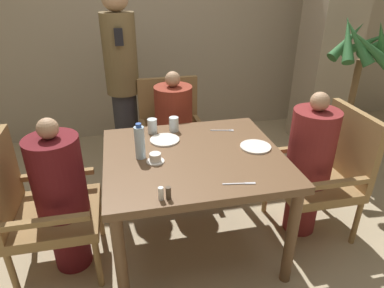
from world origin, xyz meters
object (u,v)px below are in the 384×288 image
(plate_main_left, at_px, (256,147))
(teacup_with_saucer, at_px, (155,158))
(glass_tall_mid, at_px, (174,124))
(diner_in_left_chair, at_px, (62,196))
(chair_right_side, at_px, (326,170))
(water_bottle, at_px, (140,142))
(glass_tall_near, at_px, (152,126))
(diner_in_right_chair, at_px, (309,164))
(chair_far_side, at_px, (171,130))
(diner_in_far_chair, at_px, (174,132))
(standing_host, at_px, (123,80))
(potted_palm, at_px, (348,115))
(chair_left_side, at_px, (37,205))
(plate_main_right, at_px, (165,140))

(plate_main_left, xyz_separation_m, teacup_with_saucer, (-0.68, -0.05, 0.02))
(glass_tall_mid, bearing_deg, plate_main_left, -38.07)
(diner_in_left_chair, xyz_separation_m, chair_right_side, (1.85, -0.00, -0.05))
(chair_right_side, distance_m, teacup_with_saucer, 1.29)
(water_bottle, relative_size, glass_tall_mid, 2.20)
(chair_right_side, bearing_deg, glass_tall_near, 162.29)
(chair_right_side, xyz_separation_m, diner_in_right_chair, (-0.15, 0.00, 0.07))
(chair_far_side, xyz_separation_m, plate_main_left, (0.43, -0.94, 0.25))
(glass_tall_near, bearing_deg, diner_in_far_chair, 60.84)
(glass_tall_mid, bearing_deg, standing_host, 112.71)
(potted_palm, xyz_separation_m, teacup_with_saucer, (-1.85, -0.69, 0.14))
(potted_palm, height_order, teacup_with_saucer, potted_palm)
(chair_left_side, bearing_deg, diner_in_right_chair, 0.00)
(potted_palm, relative_size, glass_tall_mid, 14.08)
(diner_in_left_chair, distance_m, diner_in_far_chair, 1.16)
(chair_right_side, relative_size, potted_palm, 0.63)
(diner_in_far_chair, bearing_deg, standing_host, 134.82)
(diner_in_far_chair, bearing_deg, water_bottle, -114.02)
(chair_left_side, bearing_deg, standing_host, 63.04)
(diner_in_left_chair, distance_m, standing_host, 1.33)
(chair_far_side, bearing_deg, potted_palm, -10.62)
(plate_main_right, height_order, glass_tall_near, glass_tall_near)
(chair_far_side, bearing_deg, standing_host, 148.04)
(chair_left_side, height_order, glass_tall_mid, chair_left_side)
(chair_far_side, distance_m, teacup_with_saucer, 1.06)
(plate_main_left, bearing_deg, chair_right_side, -0.62)
(teacup_with_saucer, bearing_deg, chair_left_side, 176.51)
(diner_in_right_chair, height_order, water_bottle, diner_in_right_chair)
(chair_far_side, height_order, plate_main_left, chair_far_side)
(diner_in_far_chair, bearing_deg, diner_in_right_chair, -42.88)
(diner_in_far_chair, bearing_deg, potted_palm, -5.28)
(diner_in_left_chair, xyz_separation_m, chair_far_side, (0.85, 0.94, -0.05))
(chair_left_side, xyz_separation_m, chair_far_side, (1.00, 0.94, 0.00))
(diner_in_right_chair, relative_size, plate_main_right, 5.37)
(chair_left_side, height_order, standing_host, standing_host)
(potted_palm, xyz_separation_m, glass_tall_near, (-1.82, -0.25, 0.16))
(chair_right_side, bearing_deg, plate_main_left, 179.38)
(chair_right_side, bearing_deg, plate_main_right, 168.26)
(chair_right_side, xyz_separation_m, water_bottle, (-1.34, 0.03, 0.36))
(glass_tall_near, bearing_deg, glass_tall_mid, 0.21)
(chair_far_side, distance_m, glass_tall_near, 0.67)
(diner_in_far_chair, height_order, teacup_with_saucer, diner_in_far_chair)
(plate_main_right, relative_size, glass_tall_near, 1.93)
(chair_left_side, relative_size, chair_right_side, 1.00)
(diner_in_far_chair, height_order, plate_main_left, diner_in_far_chair)
(chair_left_side, distance_m, chair_far_side, 1.38)
(standing_host, bearing_deg, potted_palm, -15.35)
(glass_tall_mid, bearing_deg, diner_in_left_chair, -153.55)
(diner_in_far_chair, xyz_separation_m, glass_tall_near, (-0.22, -0.40, 0.24))
(standing_host, height_order, plate_main_right, standing_host)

